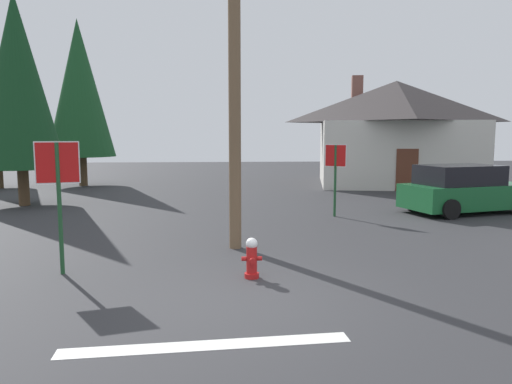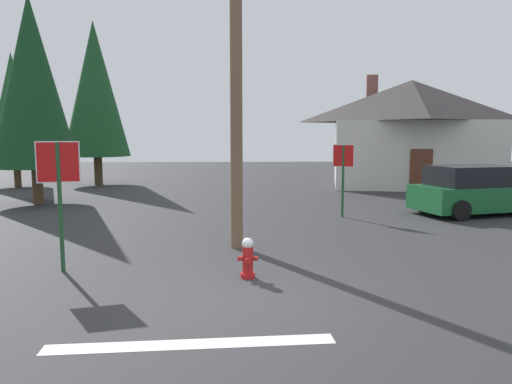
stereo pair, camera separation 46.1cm
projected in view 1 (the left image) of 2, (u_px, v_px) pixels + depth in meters
The scene contains 10 objects.
ground_plane at pixel (258, 303), 7.63m from camera, with size 80.00×80.00×0.10m, color #2D2D30.
lane_stop_bar at pixel (207, 345), 5.98m from camera, with size 3.66×0.30×0.01m, color silver.
stop_sign_near at pixel (58, 179), 8.87m from camera, with size 0.77×0.21×2.52m.
fire_hydrant at pixel (252, 258), 8.78m from camera, with size 0.38×0.32×0.75m.
utility_pole at pixel (235, 71), 10.70m from camera, with size 1.60×0.28×7.77m.
stop_sign_far at pixel (335, 165), 15.31m from camera, with size 0.61×0.41×2.34m.
house at pixel (395, 131), 25.52m from camera, with size 9.58×8.79×5.93m.
parked_car at pixel (464, 190), 16.20m from camera, with size 4.62×2.92×1.63m.
pine_tree_mid_left at pixel (17, 81), 17.42m from camera, with size 3.13×3.13×7.83m.
pine_tree_short_left at pixel (79, 89), 24.43m from camera, with size 3.40×3.40×8.51m.
Camera 1 is at (-0.60, -7.34, 2.62)m, focal length 33.44 mm.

